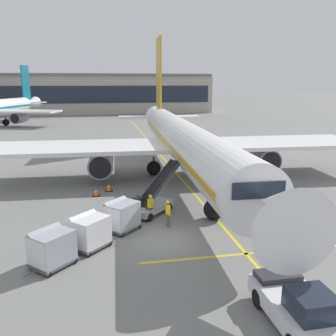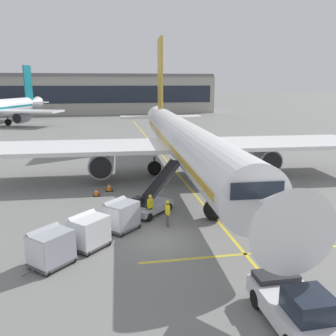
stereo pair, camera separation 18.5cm
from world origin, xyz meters
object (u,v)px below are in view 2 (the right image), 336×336
object	(u,v)px
baggage_cart_second	(88,231)
ground_crew_by_loader	(150,205)
pushback_tug	(297,308)
safety_cone_engine_keepout	(96,192)
baggage_cart_lead	(121,215)
parked_airplane	(183,140)
safety_cone_wingtip	(109,187)
belt_loader	(152,200)
baggage_cart_third	(50,247)
ground_crew_by_carts	(168,212)

from	to	relation	value
baggage_cart_second	ground_crew_by_loader	world-z (taller)	baggage_cart_second
pushback_tug	safety_cone_engine_keepout	xyz separation A→B (m)	(-7.54, 17.81, -0.52)
baggage_cart_lead	safety_cone_engine_keepout	bearing A→B (deg)	102.27
parked_airplane	ground_crew_by_loader	world-z (taller)	parked_airplane
baggage_cart_second	pushback_tug	bearing A→B (deg)	-46.55
baggage_cart_second	safety_cone_engine_keepout	bearing A→B (deg)	88.35
ground_crew_by_loader	safety_cone_engine_keepout	xyz separation A→B (m)	(-3.63, 5.98, -0.69)
baggage_cart_second	parked_airplane	bearing A→B (deg)	59.43
baggage_cart_lead	safety_cone_wingtip	xyz separation A→B (m)	(-0.56, 8.57, -0.65)
belt_loader	ground_crew_by_loader	distance (m)	1.30
parked_airplane	safety_cone_wingtip	xyz separation A→B (m)	(-7.22, -3.71, -3.22)
baggage_cart_second	safety_cone_wingtip	xyz separation A→B (m)	(1.32, 10.74, -0.65)
baggage_cart_third	safety_cone_engine_keepout	world-z (taller)	baggage_cart_third
ground_crew_by_loader	safety_cone_engine_keepout	world-z (taller)	ground_crew_by_loader
belt_loader	baggage_cart_lead	world-z (taller)	belt_loader
parked_airplane	pushback_tug	size ratio (longest dim) A/B	10.24
baggage_cart_third	pushback_tug	distance (m)	11.63
ground_crew_by_carts	safety_cone_wingtip	bearing A→B (deg)	112.29
pushback_tug	ground_crew_by_carts	world-z (taller)	pushback_tug
safety_cone_engine_keepout	safety_cone_wingtip	world-z (taller)	safety_cone_wingtip
belt_loader	pushback_tug	bearing A→B (deg)	-74.61
parked_airplane	baggage_cart_lead	distance (m)	14.20
ground_crew_by_carts	safety_cone_engine_keepout	world-z (taller)	ground_crew_by_carts
baggage_cart_lead	ground_crew_by_loader	xyz separation A→B (m)	(2.02, 1.41, -0.00)
parked_airplane	ground_crew_by_carts	world-z (taller)	parked_airplane
parked_airplane	baggage_cart_lead	size ratio (longest dim) A/B	17.75
ground_crew_by_carts	safety_cone_engine_keepout	distance (m)	8.68
baggage_cart_lead	pushback_tug	world-z (taller)	baggage_cart_lead
baggage_cart_second	baggage_cart_third	distance (m)	2.47
belt_loader	ground_crew_by_loader	bearing A→B (deg)	-103.77
baggage_cart_third	ground_crew_by_carts	size ratio (longest dim) A/B	1.46
safety_cone_wingtip	parked_airplane	bearing A→B (deg)	27.21
parked_airplane	baggage_cart_third	world-z (taller)	parked_airplane
safety_cone_wingtip	baggage_cart_third	bearing A→B (deg)	-104.03
baggage_cart_lead	baggage_cart_third	size ratio (longest dim) A/B	1.00
safety_cone_wingtip	ground_crew_by_loader	bearing A→B (deg)	-70.13
ground_crew_by_loader	ground_crew_by_carts	xyz separation A→B (m)	(0.92, -1.39, 0.00)
belt_loader	safety_cone_wingtip	xyz separation A→B (m)	(-2.89, 5.90, -0.56)
baggage_cart_third	safety_cone_engine_keepout	size ratio (longest dim) A/B	4.07
ground_crew_by_loader	pushback_tug	bearing A→B (deg)	-71.71
safety_cone_engine_keepout	parked_airplane	bearing A→B (deg)	30.63
baggage_cart_lead	pushback_tug	bearing A→B (deg)	-60.34
ground_crew_by_loader	belt_loader	bearing A→B (deg)	76.23
pushback_tug	parked_airplane	bearing A→B (deg)	88.19
parked_airplane	safety_cone_engine_keepout	distance (m)	10.14
baggage_cart_second	ground_crew_by_loader	distance (m)	5.30
safety_cone_wingtip	safety_cone_engine_keepout	bearing A→B (deg)	-131.46
pushback_tug	safety_cone_wingtip	bearing A→B (deg)	108.89
belt_loader	baggage_cart_third	size ratio (longest dim) A/B	1.80
ground_crew_by_loader	safety_cone_wingtip	xyz separation A→B (m)	(-2.59, 7.16, -0.65)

